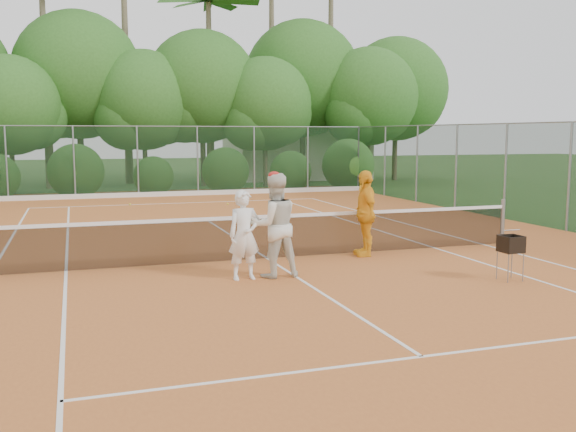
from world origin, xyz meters
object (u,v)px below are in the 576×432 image
Objects in this scene: player_white at (244,235)px; player_center_grp at (274,225)px; ball_hopper at (511,245)px; player_yellow at (365,213)px.

player_center_grp is at bearing -0.25° from player_white.
ball_hopper is (4.59, -1.63, -0.17)m from player_white.
player_yellow is 3.41m from ball_hopper.
ball_hopper is (4.01, -1.66, -0.32)m from player_center_grp.
player_center_grp reaches higher than player_yellow.
player_yellow is (3.11, 1.43, 0.12)m from player_white.
player_white is 1.99× the size of ball_hopper.
player_white is 4.88m from ball_hopper.
player_white is 0.88× the size of player_yellow.
player_center_grp reaches higher than player_white.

